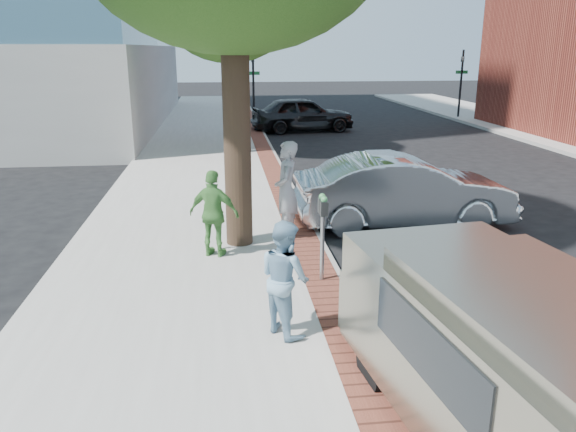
{
  "coord_description": "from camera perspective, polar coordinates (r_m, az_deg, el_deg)",
  "views": [
    {
      "loc": [
        -0.9,
        -8.76,
        3.88
      ],
      "look_at": [
        0.16,
        0.13,
        1.2
      ],
      "focal_mm": 35.0,
      "sensor_mm": 36.0,
      "label": 1
    }
  ],
  "objects": [
    {
      "name": "ground",
      "position": [
        9.62,
        -0.88,
        -7.11
      ],
      "size": [
        120.0,
        120.0,
        0.0
      ],
      "primitive_type": "plane",
      "color": "black",
      "rests_on": "ground"
    },
    {
      "name": "sidewalk",
      "position": [
        17.19,
        -8.66,
        3.71
      ],
      "size": [
        5.0,
        60.0,
        0.15
      ],
      "primitive_type": "cube",
      "color": "#9E9991",
      "rests_on": "ground"
    },
    {
      "name": "brick_strip",
      "position": [
        17.24,
        -1.32,
        4.2
      ],
      "size": [
        0.6,
        60.0,
        0.01
      ],
      "primitive_type": "cube",
      "color": "brown",
      "rests_on": "sidewalk"
    },
    {
      "name": "curb",
      "position": [
        17.29,
        -0.17,
        3.97
      ],
      "size": [
        0.1,
        60.0,
        0.15
      ],
      "primitive_type": "cube",
      "color": "gray",
      "rests_on": "ground"
    },
    {
      "name": "signal_near",
      "position": [
        30.85,
        -3.55,
        13.64
      ],
      "size": [
        0.7,
        0.15,
        3.8
      ],
      "color": "black",
      "rests_on": "ground"
    },
    {
      "name": "signal_far",
      "position": [
        33.59,
        17.19,
        13.2
      ],
      "size": [
        0.7,
        0.15,
        3.8
      ],
      "color": "black",
      "rests_on": "ground"
    },
    {
      "name": "tree_far",
      "position": [
        20.81,
        -6.07,
        20.51
      ],
      "size": [
        4.8,
        4.8,
        7.14
      ],
      "color": "black",
      "rests_on": "sidewalk"
    },
    {
      "name": "parking_meter",
      "position": [
        9.14,
        3.55,
        -0.38
      ],
      "size": [
        0.12,
        0.32,
        1.47
      ],
      "color": "gray",
      "rests_on": "sidewalk"
    },
    {
      "name": "person_gray",
      "position": [
        11.29,
        -0.18,
        2.63
      ],
      "size": [
        0.56,
        0.78,
        1.98
      ],
      "primitive_type": "imported",
      "rotation": [
        0.0,
        0.0,
        -1.7
      ],
      "color": "#A0A0A4",
      "rests_on": "sidewalk"
    },
    {
      "name": "person_officer",
      "position": [
        7.53,
        -0.33,
        -6.28
      ],
      "size": [
        0.9,
        0.97,
        1.59
      ],
      "primitive_type": "imported",
      "rotation": [
        0.0,
        0.0,
        2.09
      ],
      "color": "#7CA4BF",
      "rests_on": "sidewalk"
    },
    {
      "name": "person_green",
      "position": [
        10.39,
        -7.52,
        0.23
      ],
      "size": [
        1.03,
        0.72,
        1.63
      ],
      "primitive_type": "imported",
      "rotation": [
        0.0,
        0.0,
        2.76
      ],
      "color": "#4C8D40",
      "rests_on": "sidewalk"
    },
    {
      "name": "sedan_silver",
      "position": [
        12.88,
        11.67,
        2.49
      ],
      "size": [
        4.87,
        1.72,
        1.6
      ],
      "primitive_type": "imported",
      "rotation": [
        0.0,
        0.0,
        1.58
      ],
      "color": "silver",
      "rests_on": "ground"
    },
    {
      "name": "bg_car",
      "position": [
        27.45,
        1.49,
        10.32
      ],
      "size": [
        5.12,
        2.59,
        1.67
      ],
      "primitive_type": "imported",
      "rotation": [
        0.0,
        0.0,
        1.7
      ],
      "color": "black",
      "rests_on": "ground"
    },
    {
      "name": "van",
      "position": [
        5.85,
        22.45,
        -14.04
      ],
      "size": [
        2.53,
        5.23,
        1.86
      ],
      "rotation": [
        0.0,
        0.0,
        0.13
      ],
      "color": "gray",
      "rests_on": "ground"
    }
  ]
}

